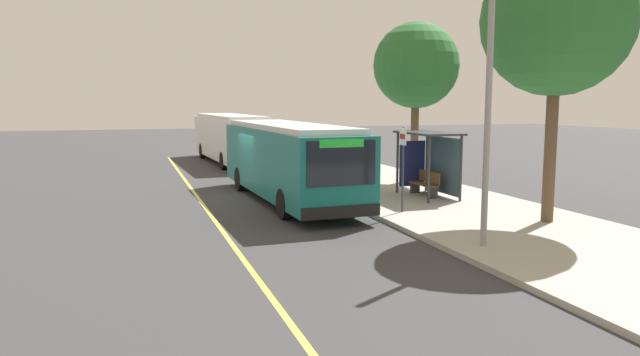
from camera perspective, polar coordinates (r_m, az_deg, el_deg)
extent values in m
plane|color=#38383A|center=(23.76, -6.28, -1.80)|extent=(120.00, 120.00, 0.00)
cube|color=#A8A399|center=(25.62, 6.97, -0.97)|extent=(44.00, 6.40, 0.15)
cube|color=#E0D64C|center=(23.42, -11.56, -2.03)|extent=(36.00, 0.14, 0.01)
cube|color=#146B66|center=(22.43, -3.11, 1.68)|extent=(10.79, 2.95, 2.40)
cube|color=silver|center=(22.33, -3.13, 5.00)|extent=(9.93, 2.67, 0.20)
cube|color=black|center=(17.35, 2.09, 1.42)|extent=(0.12, 2.17, 1.34)
cube|color=black|center=(22.81, -0.01, 2.51)|extent=(9.41, 0.40, 1.06)
cube|color=silver|center=(22.95, 0.00, -0.64)|extent=(10.16, 0.41, 0.28)
cube|color=#26D83F|center=(17.29, 2.11, 3.36)|extent=(0.08, 1.40, 0.24)
cube|color=black|center=(17.55, 2.09, -3.30)|extent=(0.17, 2.50, 0.36)
cylinder|color=black|center=(19.86, 2.92, -2.13)|extent=(1.01, 0.32, 1.00)
cylinder|color=black|center=(19.09, -3.48, -2.52)|extent=(1.01, 0.32, 1.00)
cylinder|color=black|center=(25.93, -2.73, 0.13)|extent=(1.01, 0.32, 1.00)
cylinder|color=black|center=(25.34, -7.72, -0.10)|extent=(1.01, 0.32, 1.00)
cube|color=white|center=(36.81, -8.65, 3.87)|extent=(11.55, 3.09, 2.40)
cube|color=silver|center=(36.75, -8.69, 5.89)|extent=(10.62, 2.79, 0.20)
cube|color=black|center=(31.21, -6.45, 4.07)|extent=(0.14, 2.17, 1.34)
cube|color=black|center=(37.08, -6.71, 4.37)|extent=(10.06, 0.52, 1.06)
cube|color=#197259|center=(37.17, -6.67, 2.42)|extent=(10.86, 0.55, 0.28)
cube|color=#26D83F|center=(31.17, -6.47, 5.14)|extent=(0.10, 1.40, 0.24)
cube|color=black|center=(31.31, -6.41, 1.41)|extent=(0.20, 2.50, 0.36)
cylinder|color=black|center=(33.73, -5.43, 1.80)|extent=(1.01, 0.33, 1.00)
cylinder|color=black|center=(33.20, -9.28, 1.65)|extent=(1.01, 0.33, 1.00)
cylinder|color=black|center=(40.48, -8.05, 2.71)|extent=(1.01, 0.33, 1.00)
cylinder|color=black|center=(40.04, -11.28, 2.58)|extent=(1.01, 0.33, 1.00)
cylinder|color=#333338|center=(22.10, 13.42, 0.88)|extent=(0.10, 0.10, 2.40)
cylinder|color=#333338|center=(21.46, 10.46, 0.77)|extent=(0.10, 0.10, 2.40)
cylinder|color=#333338|center=(24.35, 10.24, 1.55)|extent=(0.10, 0.10, 2.40)
cylinder|color=#333338|center=(23.76, 7.48, 1.47)|extent=(0.10, 0.10, 2.40)
cube|color=#333338|center=(22.80, 10.42, 4.28)|extent=(2.90, 1.60, 0.08)
cube|color=#4C606B|center=(23.22, 11.76, 1.23)|extent=(2.47, 0.04, 2.16)
cube|color=navy|center=(24.05, 8.88, 1.40)|extent=(0.06, 1.11, 1.82)
cube|color=brown|center=(23.22, 9.96, -0.59)|extent=(1.60, 0.44, 0.06)
cube|color=brown|center=(23.30, 10.50, 0.12)|extent=(1.60, 0.05, 0.44)
cube|color=#333338|center=(23.89, 9.14, -0.89)|extent=(0.08, 0.40, 0.45)
cube|color=#333338|center=(22.63, 10.80, -1.39)|extent=(0.08, 0.40, 0.45)
cylinder|color=#333338|center=(19.60, 7.99, 0.78)|extent=(0.07, 0.07, 2.80)
cube|color=white|center=(19.49, 8.00, 3.99)|extent=(0.44, 0.03, 0.56)
cube|color=red|center=(19.49, 7.96, 3.99)|extent=(0.40, 0.01, 0.16)
cylinder|color=#282D47|center=(24.21, 5.32, -0.24)|extent=(0.14, 0.14, 0.85)
cylinder|color=#282D47|center=(24.14, 4.92, -0.26)|extent=(0.14, 0.14, 0.85)
cube|color=#338C4C|center=(24.08, 5.14, 1.48)|extent=(0.24, 0.40, 0.62)
sphere|color=tan|center=(24.04, 5.15, 2.48)|extent=(0.22, 0.22, 0.22)
cylinder|color=brown|center=(19.07, 21.32, 2.46)|extent=(0.36, 0.36, 4.33)
sphere|color=#28662D|center=(19.15, 21.87, 13.91)|extent=(4.41, 4.41, 4.41)
cylinder|color=brown|center=(27.35, 9.09, 3.68)|extent=(0.36, 0.36, 3.79)
sphere|color=#28662D|center=(27.34, 9.24, 10.68)|extent=(3.86, 3.86, 3.86)
cylinder|color=gray|center=(15.28, 15.86, 5.47)|extent=(0.16, 0.16, 6.40)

